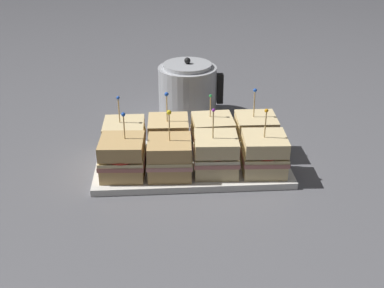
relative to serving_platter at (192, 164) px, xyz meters
The scene contains 11 objects.
ground_plane 0.01m from the serving_platter, ahead, with size 6.00×6.00×0.00m, color slate.
serving_platter is the anchor object (origin of this frame).
sandwich_front_far_left 0.20m from the serving_platter, 162.25° to the right, with size 0.12×0.12×0.17m.
sandwich_front_center_left 0.10m from the serving_platter, 134.66° to the right, with size 0.12×0.12×0.18m.
sandwich_front_center_right 0.10m from the serving_platter, 44.97° to the right, with size 0.12×0.12×0.18m.
sandwich_front_far_right 0.20m from the serving_platter, 19.10° to the right, with size 0.12×0.12×0.17m.
sandwich_back_far_left 0.20m from the serving_platter, 162.46° to the left, with size 0.11×0.11×0.17m.
sandwich_back_center_left 0.10m from the serving_platter, 136.77° to the left, with size 0.11×0.11×0.18m.
sandwich_back_center_right 0.10m from the serving_platter, 44.10° to the left, with size 0.12×0.12×0.16m.
sandwich_back_far_right 0.20m from the serving_platter, 18.38° to the left, with size 0.11×0.11×0.18m.
kettle_steel 0.36m from the serving_platter, 88.52° to the left, with size 0.21×0.19×0.20m.
Camera 1 is at (-0.07, -1.12, 0.64)m, focal length 45.00 mm.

